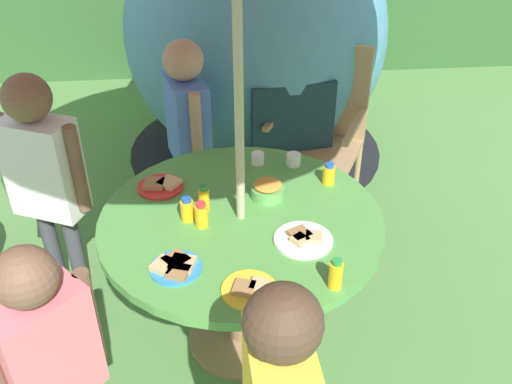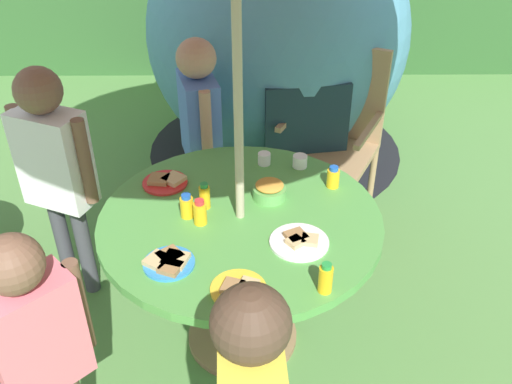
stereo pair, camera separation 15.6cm
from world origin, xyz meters
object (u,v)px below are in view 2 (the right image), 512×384
object	(u,v)px
dome_tent	(277,35)
cup_near	(300,161)
snack_bowl	(269,190)
plate_back_edge	(240,288)
wooden_chair	(336,128)
child_in_white_shirt	(54,159)
child_in_blue_shirt	(200,119)
juice_bottle_center_front	(326,278)
plate_far_left	(299,241)
cup_far	(264,159)
juice_bottle_mid_right	(200,213)
juice_bottle_far_right	(205,196)
juice_bottle_near_right	(187,206)
juice_bottle_center_back	(333,177)
child_in_pink_shirt	(35,336)
plate_mid_left	(169,262)
garden_table	(241,244)
plate_near_left	(166,181)

from	to	relation	value
dome_tent	cup_near	xyz separation A→B (m)	(0.05, -1.48, -0.12)
snack_bowl	plate_back_edge	size ratio (longest dim) A/B	0.73
wooden_chair	child_in_white_shirt	distance (m)	1.62
child_in_blue_shirt	juice_bottle_center_front	size ratio (longest dim) A/B	9.89
plate_far_left	cup_far	bearing A→B (deg)	101.79
child_in_white_shirt	juice_bottle_mid_right	distance (m)	0.83
plate_far_left	juice_bottle_center_front	world-z (taller)	juice_bottle_center_front
dome_tent	child_in_white_shirt	xyz separation A→B (m)	(-1.10, -1.51, -0.09)
plate_far_left	juice_bottle_far_right	distance (m)	0.46
juice_bottle_far_right	wooden_chair	bearing A→B (deg)	55.69
child_in_blue_shirt	juice_bottle_near_right	bearing A→B (deg)	-14.98
child_in_blue_shirt	juice_bottle_center_front	xyz separation A→B (m)	(0.53, -1.27, 0.02)
plate_back_edge	juice_bottle_center_back	distance (m)	0.78
plate_back_edge	cup_near	world-z (taller)	cup_near
cup_near	juice_bottle_mid_right	bearing A→B (deg)	-134.91
cup_near	snack_bowl	bearing A→B (deg)	-120.35
child_in_pink_shirt	snack_bowl	xyz separation A→B (m)	(0.79, 0.77, 0.06)
child_in_white_shirt	cup_far	xyz separation A→B (m)	(0.98, 0.05, -0.03)
wooden_chair	juice_bottle_mid_right	distance (m)	1.36
snack_bowl	plate_mid_left	world-z (taller)	snack_bowl
juice_bottle_near_right	juice_bottle_mid_right	xyz separation A→B (m)	(0.06, -0.05, 0.00)
child_in_white_shirt	cup_far	bearing A→B (deg)	25.89
child_in_white_shirt	juice_bottle_far_right	xyz separation A→B (m)	(0.72, -0.31, -0.00)
snack_bowl	juice_bottle_center_front	bearing A→B (deg)	-72.88
plate_mid_left	cup_near	distance (m)	0.88
garden_table	juice_bottle_far_right	xyz separation A→B (m)	(-0.15, 0.07, 0.21)
plate_mid_left	child_in_white_shirt	bearing A→B (deg)	132.15
juice_bottle_near_right	juice_bottle_center_front	distance (m)	0.69
snack_bowl	juice_bottle_center_front	world-z (taller)	juice_bottle_center_front
child_in_white_shirt	juice_bottle_center_back	xyz separation A→B (m)	(1.29, -0.15, -0.01)
child_in_pink_shirt	juice_bottle_far_right	world-z (taller)	child_in_pink_shirt
wooden_chair	child_in_white_shirt	xyz separation A→B (m)	(-1.43, -0.72, 0.22)
child_in_white_shirt	cup_near	world-z (taller)	child_in_white_shirt
wooden_chair	juice_bottle_far_right	bearing A→B (deg)	-97.57
plate_far_left	plate_back_edge	distance (m)	0.35
dome_tent	child_in_blue_shirt	size ratio (longest dim) A/B	1.78
snack_bowl	plate_mid_left	size ratio (longest dim) A/B	0.74
cup_far	juice_bottle_far_right	bearing A→B (deg)	-126.08
child_in_pink_shirt	plate_back_edge	distance (m)	0.69
wooden_chair	child_in_blue_shirt	distance (m)	0.85
wooden_chair	juice_bottle_center_front	xyz separation A→B (m)	(-0.25, -1.54, 0.22)
child_in_blue_shirt	juice_bottle_near_right	size ratio (longest dim) A/B	11.22
garden_table	juice_bottle_far_right	distance (m)	0.27
garden_table	wooden_chair	xyz separation A→B (m)	(0.55, 1.10, -0.01)
juice_bottle_mid_right	cup_near	bearing A→B (deg)	45.09
juice_bottle_far_right	juice_bottle_mid_right	size ratio (longest dim) A/B	1.06
child_in_pink_shirt	juice_bottle_near_right	distance (m)	0.78
snack_bowl	juice_bottle_far_right	bearing A→B (deg)	-165.79
snack_bowl	plate_far_left	bearing A→B (deg)	-71.07
snack_bowl	plate_near_left	xyz separation A→B (m)	(-0.47, 0.12, -0.03)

